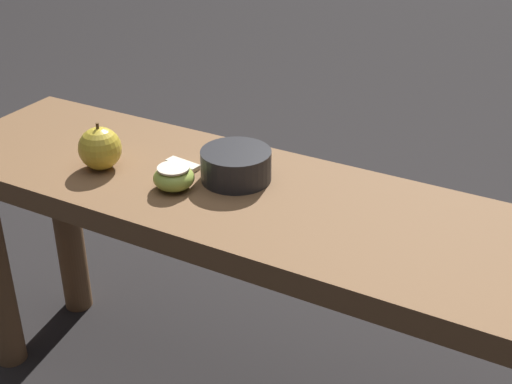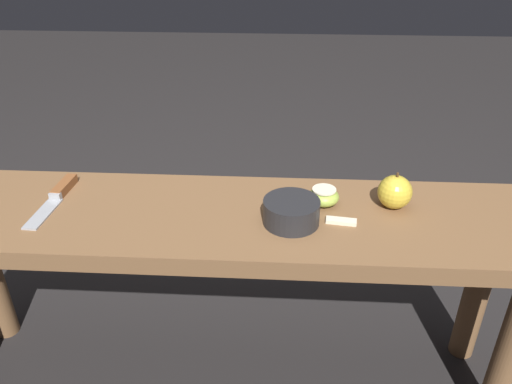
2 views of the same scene
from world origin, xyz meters
TOP-DOWN VIEW (x-y plane):
  - wooden_bench at (0.00, 0.00)m, footprint 1.38×0.33m
  - apple_whole at (0.37, 0.05)m, footprint 0.07×0.07m
  - apple_cut at (0.23, 0.05)m, footprint 0.07×0.07m
  - apple_slice_center at (0.26, -0.02)m, footprint 0.06×0.03m
  - bowl at (0.15, -0.03)m, footprint 0.12×0.12m

SIDE VIEW (x-z plane):
  - wooden_bench at x=0.00m, z-range 0.16..0.64m
  - apple_slice_center at x=0.26m, z-range 0.49..0.49m
  - apple_cut at x=0.23m, z-range 0.49..0.52m
  - bowl at x=0.15m, z-range 0.49..0.54m
  - apple_whole at x=0.37m, z-range 0.48..0.56m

